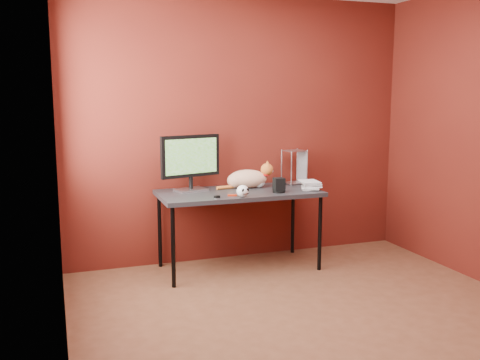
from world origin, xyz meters
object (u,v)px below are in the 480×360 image
object	(u,v)px
monitor	(191,160)
skull_mug	(243,191)
desk	(239,196)
speaker	(279,186)
book_stack	(303,143)
cat	(248,178)

from	to	relation	value
monitor	skull_mug	world-z (taller)	monitor
desk	speaker	distance (m)	0.39
desk	speaker	xyz separation A→B (m)	(0.33, -0.19, 0.11)
monitor	book_stack	size ratio (longest dim) A/B	0.67
skull_mug	book_stack	size ratio (longest dim) A/B	0.13
monitor	speaker	bearing A→B (deg)	-40.16
skull_mug	speaker	distance (m)	0.41
desk	book_stack	world-z (taller)	book_stack
cat	speaker	world-z (taller)	cat
cat	skull_mug	world-z (taller)	cat
speaker	book_stack	bearing A→B (deg)	21.35
desk	speaker	world-z (taller)	speaker
desk	book_stack	xyz separation A→B (m)	(0.61, -0.08, 0.49)
desk	cat	bearing A→B (deg)	45.47
skull_mug	cat	bearing A→B (deg)	52.76
desk	speaker	bearing A→B (deg)	-29.99
monitor	cat	bearing A→B (deg)	-16.47
monitor	book_stack	world-z (taller)	book_stack
skull_mug	desk	bearing A→B (deg)	65.49
desk	skull_mug	world-z (taller)	skull_mug
monitor	cat	world-z (taller)	monitor
monitor	skull_mug	size ratio (longest dim) A/B	5.29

